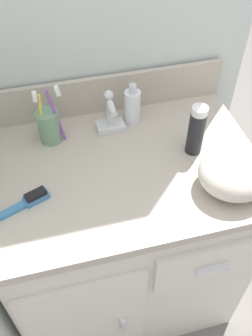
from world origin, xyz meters
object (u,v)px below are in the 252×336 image
at_px(hairbrush, 25,203).
at_px(hand_towel, 240,174).
at_px(toothbrush_cup, 49,125).
at_px(shaving_cream_can, 196,130).
at_px(soap_dispenser, 132,106).

bearing_deg(hairbrush, hand_towel, -29.26).
bearing_deg(hand_towel, toothbrush_cup, 145.92).
xyz_separation_m(toothbrush_cup, hairbrush, (-0.10, -0.24, -0.05)).
relative_size(toothbrush_cup, hand_towel, 0.93).
height_order(toothbrush_cup, shaving_cream_can, toothbrush_cup).
relative_size(shaving_cream_can, hand_towel, 0.77).
distance_m(toothbrush_cup, soap_dispenser, 0.27).
relative_size(soap_dispenser, shaving_cream_can, 0.89).
distance_m(hairbrush, hand_towel, 0.58).
height_order(soap_dispenser, shaving_cream_can, shaving_cream_can).
distance_m(soap_dispenser, shaving_cream_can, 0.23).
height_order(toothbrush_cup, hairbrush, toothbrush_cup).
xyz_separation_m(toothbrush_cup, shaving_cream_can, (0.41, -0.16, 0.02)).
relative_size(soap_dispenser, hairbrush, 0.78).
height_order(shaving_cream_can, hand_towel, shaving_cream_can).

